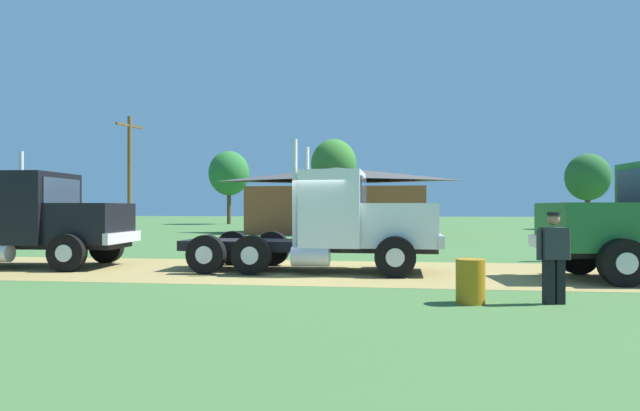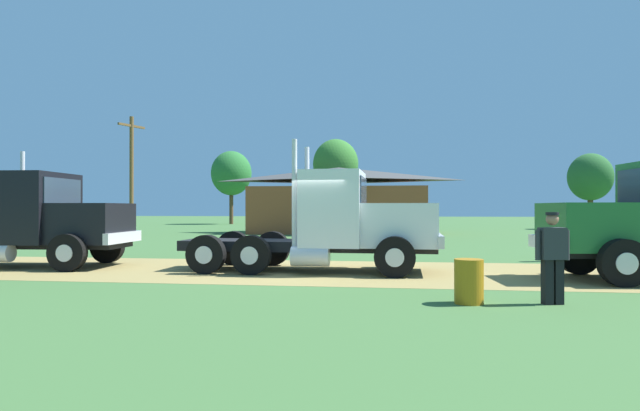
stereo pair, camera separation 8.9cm
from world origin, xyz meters
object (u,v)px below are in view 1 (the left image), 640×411
object	(u,v)px
truck_near_left	(37,223)
shed_building	(337,201)
truck_foreground_white	(342,225)
visitor_far_side	(558,232)
steel_barrel	(470,281)
utility_pole_near	(129,172)
visitor_by_barrel	(554,254)

from	to	relation	value
truck_near_left	shed_building	xyz separation A→B (m)	(6.76, 23.25, 0.92)
truck_foreground_white	visitor_far_side	xyz separation A→B (m)	(6.87, 3.81, -0.34)
steel_barrel	shed_building	bearing A→B (deg)	100.74
visitor_far_side	utility_pole_near	bearing A→B (deg)	147.95
steel_barrel	truck_near_left	bearing A→B (deg)	158.76
shed_building	truck_foreground_white	bearing A→B (deg)	-83.90
truck_foreground_white	visitor_by_barrel	bearing A→B (deg)	-46.59
visitor_by_barrel	utility_pole_near	distance (m)	29.91
truck_near_left	steel_barrel	size ratio (longest dim) A/B	9.36
shed_building	utility_pole_near	xyz separation A→B (m)	(-12.88, -5.50, 1.84)
visitor_far_side	steel_barrel	world-z (taller)	visitor_far_side
steel_barrel	utility_pole_near	xyz separation A→B (m)	(-18.17, 22.44, 3.68)
visitor_by_barrel	shed_building	world-z (taller)	shed_building
truck_near_left	truck_foreground_white	bearing A→B (deg)	0.18
utility_pole_near	visitor_far_side	bearing A→B (deg)	-32.05
visitor_by_barrel	utility_pole_near	xyz separation A→B (m)	(-19.69, 22.30, 3.17)
truck_near_left	visitor_far_side	world-z (taller)	truck_near_left
steel_barrel	shed_building	xyz separation A→B (m)	(-5.30, 27.93, 1.84)
truck_foreground_white	steel_barrel	world-z (taller)	truck_foreground_white
steel_barrel	utility_pole_near	bearing A→B (deg)	129.01
visitor_by_barrel	steel_barrel	distance (m)	1.60
visitor_by_barrel	shed_building	size ratio (longest dim) A/B	0.13
visitor_by_barrel	shed_building	xyz separation A→B (m)	(-6.81, 27.79, 1.33)
truck_foreground_white	shed_building	size ratio (longest dim) A/B	0.57
shed_building	utility_pole_near	size ratio (longest dim) A/B	1.67
truck_foreground_white	truck_near_left	xyz separation A→B (m)	(-9.24, -0.03, 0.03)
truck_foreground_white	visitor_by_barrel	xyz separation A→B (m)	(4.33, -4.58, -0.38)
truck_foreground_white	visitor_far_side	bearing A→B (deg)	28.99
truck_foreground_white	truck_near_left	size ratio (longest dim) A/B	0.95
visitor_by_barrel	visitor_far_side	world-z (taller)	visitor_far_side
truck_near_left	utility_pole_near	bearing A→B (deg)	109.01
truck_near_left	utility_pole_near	distance (m)	18.98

